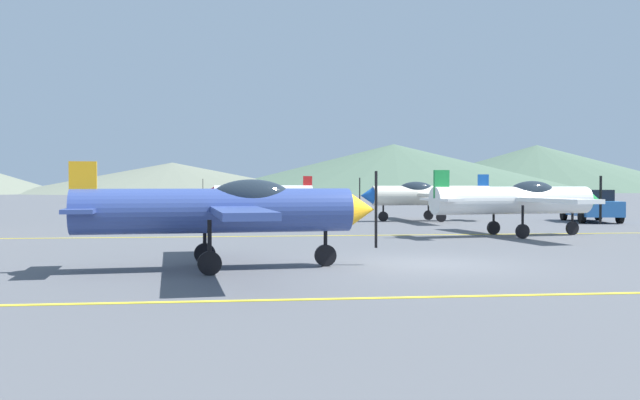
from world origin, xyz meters
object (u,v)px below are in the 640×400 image
(airplane_mid, at_px, (519,199))
(airplane_back, at_px, (259,193))
(airplane_near, at_px, (227,209))
(car_sedan, at_px, (590,205))
(airplane_far, at_px, (426,195))

(airplane_mid, xyz_separation_m, airplane_back, (-8.93, 19.16, 0.00))
(airplane_near, bearing_deg, car_sedan, 43.83)
(airplane_near, relative_size, airplane_mid, 1.00)
(airplane_far, bearing_deg, car_sedan, -10.80)
(airplane_back, bearing_deg, airplane_mid, -65.00)
(car_sedan, bearing_deg, airplane_mid, -130.59)
(airplane_near, xyz_separation_m, airplane_back, (1.45, 27.60, 0.00))
(car_sedan, bearing_deg, airplane_back, 147.30)
(airplane_near, relative_size, airplane_back, 1.00)
(airplane_far, relative_size, airplane_back, 1.00)
(airplane_near, xyz_separation_m, car_sedan, (17.81, 17.10, -0.51))
(airplane_back, bearing_deg, airplane_far, -47.22)
(car_sedan, bearing_deg, airplane_near, -136.17)
(airplane_near, height_order, airplane_back, same)
(airplane_mid, relative_size, airplane_back, 1.00)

